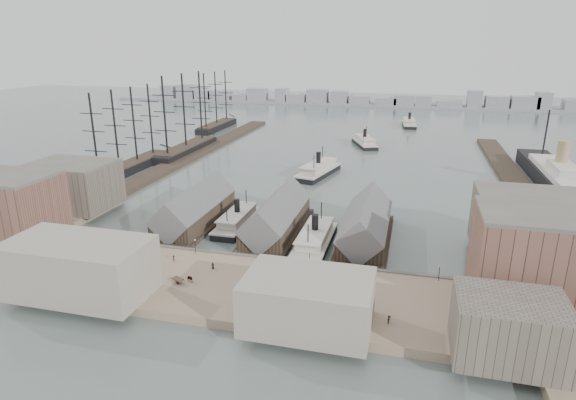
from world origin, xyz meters
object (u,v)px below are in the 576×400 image
(tram, at_px, (508,298))
(horse_cart_center, at_px, (186,279))
(ferry_docked_west, at_px, (238,220))
(ocean_steamer, at_px, (558,179))
(horse_cart_right, at_px, (287,286))
(horse_cart_left, at_px, (111,257))

(tram, relative_size, horse_cart_center, 1.93)
(ferry_docked_west, height_order, tram, ferry_docked_west)
(ferry_docked_west, xyz_separation_m, ocean_steamer, (105.00, 67.61, 1.90))
(ferry_docked_west, relative_size, horse_cart_right, 5.54)
(horse_cart_left, xyz_separation_m, horse_cart_right, (46.43, -3.87, 0.01))
(ferry_docked_west, xyz_separation_m, horse_cart_center, (2.80, -40.71, 0.68))
(horse_cart_left, height_order, horse_cart_right, horse_cart_right)
(ferry_docked_west, distance_m, ocean_steamer, 124.90)
(ocean_steamer, xyz_separation_m, horse_cart_left, (-125.79, -101.88, -1.29))
(ferry_docked_west, height_order, horse_cart_center, ferry_docked_west)
(tram, bearing_deg, horse_cart_right, -173.95)
(tram, xyz_separation_m, horse_cart_right, (-45.62, -4.90, -0.97))
(ferry_docked_west, xyz_separation_m, horse_cart_left, (-20.79, -34.28, 0.60))
(tram, height_order, horse_cart_center, tram)
(ocean_steamer, height_order, horse_cart_center, ocean_steamer)
(tram, relative_size, horse_cart_left, 2.07)
(horse_cart_center, bearing_deg, horse_cart_right, -59.01)
(ferry_docked_west, bearing_deg, ocean_steamer, 32.78)
(horse_cart_left, bearing_deg, horse_cart_center, -102.36)
(ferry_docked_west, xyz_separation_m, tram, (71.26, -33.25, 1.58))
(tram, bearing_deg, ferry_docked_west, 154.91)
(horse_cart_right, bearing_deg, horse_cart_center, 102.95)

